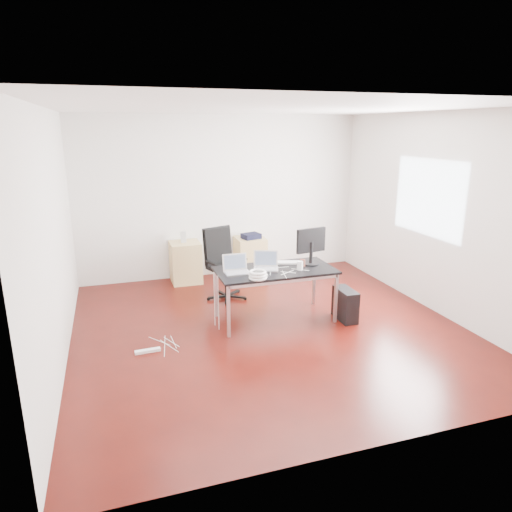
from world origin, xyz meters
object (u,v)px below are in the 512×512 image
object	(u,v)px
office_chair	(223,260)
filing_cabinet_right	(250,257)
desk	(275,273)
filing_cabinet_left	(186,262)
pc_tower	(345,304)

from	to	relation	value
office_chair	filing_cabinet_right	world-z (taller)	office_chair
office_chair	filing_cabinet_right	distance (m)	1.19
desk	office_chair	bearing A→B (deg)	113.43
office_chair	filing_cabinet_right	size ratio (longest dim) A/B	1.54
office_chair	filing_cabinet_left	bearing A→B (deg)	96.47
office_chair	filing_cabinet_left	distance (m)	1.05
desk	filing_cabinet_left	world-z (taller)	desk
filing_cabinet_left	pc_tower	world-z (taller)	filing_cabinet_left
desk	filing_cabinet_left	size ratio (longest dim) A/B	2.29
filing_cabinet_left	office_chair	bearing A→B (deg)	-64.04
filing_cabinet_right	pc_tower	distance (m)	2.38
pc_tower	desk	bearing A→B (deg)	163.13
office_chair	filing_cabinet_left	world-z (taller)	office_chair
desk	filing_cabinet_right	distance (m)	2.02
filing_cabinet_left	pc_tower	xyz separation A→B (m)	(1.84, -2.28, -0.13)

